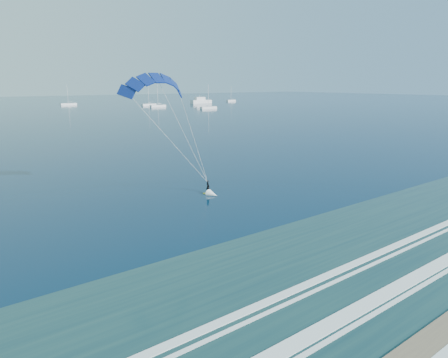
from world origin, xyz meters
TOP-DOWN VIEW (x-y plane):
  - kitesurfer_rig at (1.98, 31.67)m, footprint 13.88×4.88m
  - motor_yacht at (132.49, 223.44)m, footprint 15.08×4.02m
  - sailboat_4 at (53.26, 253.94)m, footprint 9.62×2.40m
  - sailboat_5 at (91.07, 218.69)m, footprint 9.04×2.40m
  - sailboat_6 at (102.69, 171.50)m, footprint 9.63×2.40m
  - sailboat_7 at (89.02, 203.06)m, footprint 9.39×2.40m
  - sailboat_8 at (166.06, 232.88)m, footprint 7.30×2.40m

SIDE VIEW (x-z plane):
  - sailboat_5 at x=91.07m, z-range -5.46..6.83m
  - sailboat_8 at x=166.06m, z-range -4.90..6.27m
  - sailboat_6 at x=102.69m, z-range -5.77..7.15m
  - sailboat_4 at x=53.26m, z-range -5.79..7.17m
  - sailboat_7 at x=89.02m, z-range -5.85..7.24m
  - motor_yacht at x=132.49m, z-range -1.47..4.75m
  - kitesurfer_rig at x=1.98m, z-range 0.38..16.12m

